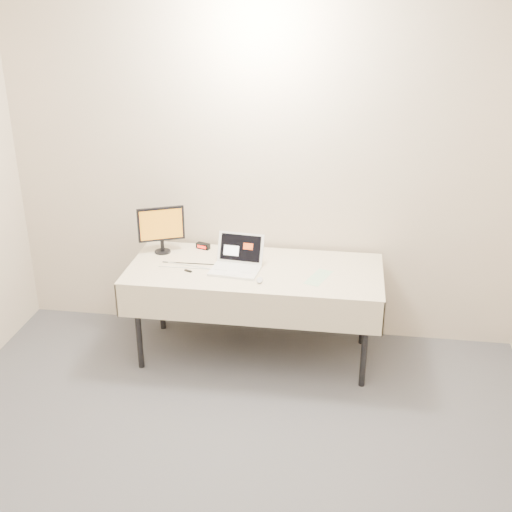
# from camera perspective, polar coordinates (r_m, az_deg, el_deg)

# --- Properties ---
(back_wall) EXTENTS (4.00, 0.10, 2.70)m
(back_wall) POSITION_cam_1_polar(r_m,az_deg,el_deg) (4.91, 0.68, 7.62)
(back_wall) COLOR beige
(back_wall) RESTS_ON ground
(table) EXTENTS (1.86, 0.81, 0.74)m
(table) POSITION_cam_1_polar(r_m,az_deg,el_deg) (4.72, -0.10, -1.77)
(table) COLOR black
(table) RESTS_ON ground
(laptop) EXTENTS (0.38, 0.36, 0.23)m
(laptop) POSITION_cam_1_polar(r_m,az_deg,el_deg) (4.68, -1.68, -0.46)
(laptop) COLOR white
(laptop) RESTS_ON table
(monitor) EXTENTS (0.33, 0.16, 0.37)m
(monitor) POSITION_cam_1_polar(r_m,az_deg,el_deg) (4.94, -8.43, 2.63)
(monitor) COLOR black
(monitor) RESTS_ON table
(book) EXTENTS (0.14, 0.08, 0.20)m
(book) POSITION_cam_1_polar(r_m,az_deg,el_deg) (4.68, -1.67, 0.13)
(book) COLOR brown
(book) RESTS_ON table
(alarm_clock) EXTENTS (0.12, 0.08, 0.04)m
(alarm_clock) POSITION_cam_1_polar(r_m,az_deg,el_deg) (5.05, -4.72, 0.90)
(alarm_clock) COLOR black
(alarm_clock) RESTS_ON table
(clicker) EXTENTS (0.05, 0.10, 0.02)m
(clicker) POSITION_cam_1_polar(r_m,az_deg,el_deg) (4.49, 0.32, -2.15)
(clicker) COLOR silver
(clicker) RESTS_ON table
(paper_form) EXTENTS (0.20, 0.30, 0.00)m
(paper_form) POSITION_cam_1_polar(r_m,az_deg,el_deg) (4.58, 5.58, -1.90)
(paper_form) COLOR #AED9AC
(paper_form) RESTS_ON table
(usb_dongle) EXTENTS (0.06, 0.04, 0.01)m
(usb_dongle) POSITION_cam_1_polar(r_m,az_deg,el_deg) (4.67, -6.06, -1.32)
(usb_dongle) COLOR black
(usb_dongle) RESTS_ON table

